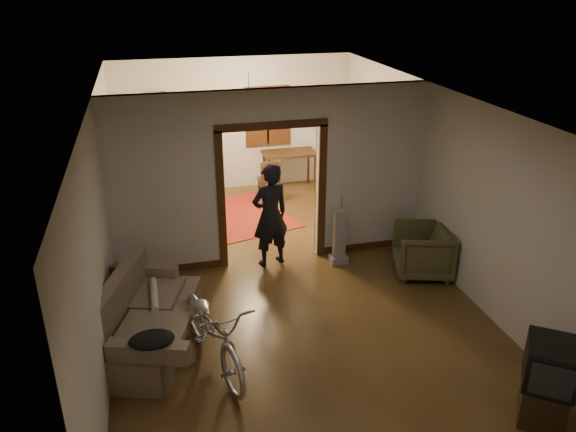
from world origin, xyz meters
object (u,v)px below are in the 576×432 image
object	(u,v)px
locker	(168,152)
desk	(289,171)
person	(270,215)
sofa	(147,312)
armchair	(423,251)
bicycle	(213,330)

from	to	relation	value
locker	desk	size ratio (longest dim) A/B	1.74
desk	person	bearing A→B (deg)	-122.02
sofa	locker	bearing A→B (deg)	102.38
desk	armchair	bearing A→B (deg)	-88.17
locker	sofa	bearing A→B (deg)	-77.78
sofa	armchair	xyz separation A→B (m)	(4.17, 0.82, -0.07)
sofa	bicycle	world-z (taller)	bicycle
desk	bicycle	bearing A→B (deg)	-125.51
person	desk	xyz separation A→B (m)	(1.14, 3.24, -0.44)
armchair	locker	size ratio (longest dim) A/B	0.44
sofa	desk	bearing A→B (deg)	76.79
person	desk	distance (m)	3.46
bicycle	desk	world-z (taller)	bicycle
sofa	armchair	distance (m)	4.25
armchair	person	bearing A→B (deg)	-95.42
sofa	armchair	world-z (taller)	sofa
bicycle	person	distance (m)	2.67
person	desk	bearing A→B (deg)	-125.40
bicycle	locker	bearing A→B (deg)	77.85
armchair	desk	distance (m)	4.28
armchair	desk	world-z (taller)	desk
armchair	sofa	bearing A→B (deg)	-62.02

